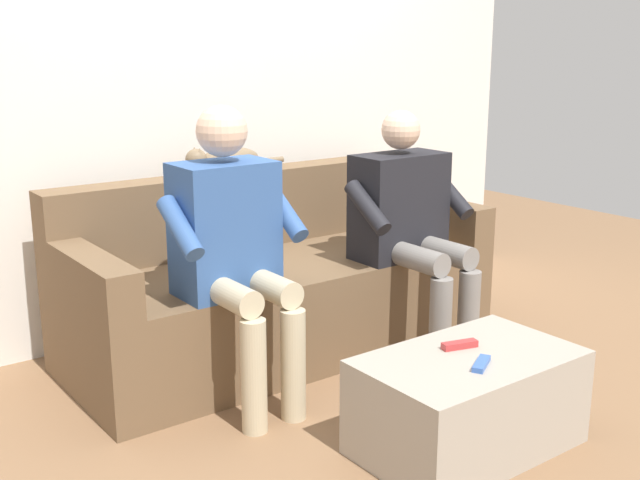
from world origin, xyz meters
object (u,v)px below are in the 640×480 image
at_px(coffee_table, 467,402).
at_px(person_left_seated, 409,218).
at_px(cat_on_backrest, 225,160).
at_px(remote_blue, 481,364).
at_px(person_right_seated, 232,239).
at_px(remote_red, 460,345).
at_px(couch, 277,287).

distance_m(coffee_table, person_left_seated, 1.07).
distance_m(cat_on_backrest, remote_blue, 1.70).
bearing_deg(person_left_seated, person_right_seated, -1.21).
bearing_deg(person_left_seated, remote_blue, 61.20).
distance_m(coffee_table, remote_blue, 0.21).
bearing_deg(coffee_table, cat_on_backrest, -85.89).
relative_size(coffee_table, cat_on_backrest, 1.47).
xyz_separation_m(cat_on_backrest, remote_red, (-0.13, 1.45, -0.52)).
height_order(person_right_seated, cat_on_backrest, person_right_seated).
xyz_separation_m(coffee_table, person_left_seated, (-0.47, -0.83, 0.47)).
height_order(person_left_seated, cat_on_backrest, person_left_seated).
distance_m(couch, remote_red, 1.18).
xyz_separation_m(cat_on_backrest, remote_blue, (-0.07, 1.61, -0.52)).
bearing_deg(remote_red, coffee_table, 87.91).
relative_size(couch, coffee_table, 2.56).
xyz_separation_m(person_left_seated, person_right_seated, (0.94, -0.02, 0.04)).
bearing_deg(person_left_seated, coffee_table, 60.68).
bearing_deg(person_right_seated, person_left_seated, 178.79).
relative_size(coffee_table, remote_blue, 6.02).
xyz_separation_m(couch, remote_red, (-0.02, 1.17, 0.07)).
distance_m(person_left_seated, person_right_seated, 0.94).
bearing_deg(coffee_table, person_left_seated, -119.32).
height_order(person_left_seated, person_right_seated, person_right_seated).
bearing_deg(cat_on_backrest, person_right_seated, 61.89).
relative_size(cat_on_backrest, remote_red, 3.96).
xyz_separation_m(coffee_table, remote_blue, (0.04, 0.09, 0.19)).
height_order(cat_on_backrest, remote_blue, cat_on_backrest).
height_order(person_left_seated, remote_red, person_left_seated).
relative_size(couch, person_right_seated, 1.69).
distance_m(person_right_seated, cat_on_backrest, 0.79).
bearing_deg(cat_on_backrest, coffee_table, 94.11).
bearing_deg(couch, person_right_seated, 39.96).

